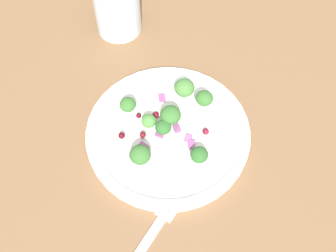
% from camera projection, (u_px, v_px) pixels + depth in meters
% --- Properties ---
extents(ground_plane, '(1.80, 1.80, 0.02)m').
position_uv_depth(ground_plane, '(188.00, 148.00, 0.64)').
color(ground_plane, brown).
extents(plate, '(0.23, 0.23, 0.02)m').
position_uv_depth(plate, '(168.00, 133.00, 0.63)').
color(plate, white).
rests_on(plate, ground_plane).
extents(dressing_pool, '(0.14, 0.14, 0.00)m').
position_uv_depth(dressing_pool, '(168.00, 131.00, 0.63)').
color(dressing_pool, white).
rests_on(dressing_pool, plate).
extents(broccoli_floret_0, '(0.03, 0.03, 0.03)m').
position_uv_depth(broccoli_floret_0, '(204.00, 98.00, 0.63)').
color(broccoli_floret_0, '#9EC684').
rests_on(broccoli_floret_0, plate).
extents(broccoli_floret_1, '(0.02, 0.02, 0.02)m').
position_uv_depth(broccoli_floret_1, '(202.00, 154.00, 0.59)').
color(broccoli_floret_1, '#8EB77A').
rests_on(broccoli_floret_1, plate).
extents(broccoli_floret_2, '(0.02, 0.02, 0.02)m').
position_uv_depth(broccoli_floret_2, '(128.00, 105.00, 0.63)').
color(broccoli_floret_2, '#9EC684').
rests_on(broccoli_floret_2, plate).
extents(broccoli_floret_3, '(0.03, 0.03, 0.03)m').
position_uv_depth(broccoli_floret_3, '(140.00, 155.00, 0.58)').
color(broccoli_floret_3, '#ADD18E').
rests_on(broccoli_floret_3, plate).
extents(broccoli_floret_4, '(0.02, 0.02, 0.02)m').
position_uv_depth(broccoli_floret_4, '(163.00, 127.00, 0.61)').
color(broccoli_floret_4, '#8EB77A').
rests_on(broccoli_floret_4, plate).
extents(broccoli_floret_5, '(0.03, 0.03, 0.03)m').
position_uv_depth(broccoli_floret_5, '(184.00, 88.00, 0.64)').
color(broccoli_floret_5, '#8EB77A').
rests_on(broccoli_floret_5, plate).
extents(broccoli_floret_6, '(0.02, 0.02, 0.02)m').
position_uv_depth(broccoli_floret_6, '(149.00, 121.00, 0.62)').
color(broccoli_floret_6, '#ADD18E').
rests_on(broccoli_floret_6, plate).
extents(broccoli_floret_7, '(0.03, 0.03, 0.03)m').
position_uv_depth(broccoli_floret_7, '(171.00, 115.00, 0.61)').
color(broccoli_floret_7, '#ADD18E').
rests_on(broccoli_floret_7, plate).
extents(cranberry_0, '(0.01, 0.01, 0.01)m').
position_uv_depth(cranberry_0, '(139.00, 116.00, 0.64)').
color(cranberry_0, '#4C0A14').
rests_on(cranberry_0, plate).
extents(cranberry_1, '(0.01, 0.01, 0.01)m').
position_uv_depth(cranberry_1, '(156.00, 115.00, 0.64)').
color(cranberry_1, maroon).
rests_on(cranberry_1, plate).
extents(cranberry_2, '(0.01, 0.01, 0.01)m').
position_uv_depth(cranberry_2, '(122.00, 136.00, 0.62)').
color(cranberry_2, '#4C0A14').
rests_on(cranberry_2, plate).
extents(cranberry_3, '(0.01, 0.01, 0.01)m').
position_uv_depth(cranberry_3, '(143.00, 135.00, 0.62)').
color(cranberry_3, maroon).
rests_on(cranberry_3, plate).
extents(cranberry_4, '(0.01, 0.01, 0.01)m').
position_uv_depth(cranberry_4, '(206.00, 132.00, 0.62)').
color(cranberry_4, maroon).
rests_on(cranberry_4, plate).
extents(onion_bit_0, '(0.02, 0.01, 0.01)m').
position_uv_depth(onion_bit_0, '(193.00, 144.00, 0.61)').
color(onion_bit_0, '#934C84').
rests_on(onion_bit_0, plate).
extents(onion_bit_1, '(0.02, 0.02, 0.00)m').
position_uv_depth(onion_bit_1, '(161.00, 133.00, 0.62)').
color(onion_bit_1, '#934C84').
rests_on(onion_bit_1, plate).
extents(onion_bit_2, '(0.01, 0.01, 0.00)m').
position_uv_depth(onion_bit_2, '(162.00, 98.00, 0.65)').
color(onion_bit_2, '#934C84').
rests_on(onion_bit_2, plate).
extents(onion_bit_3, '(0.01, 0.01, 0.01)m').
position_uv_depth(onion_bit_3, '(187.00, 140.00, 0.62)').
color(onion_bit_3, '#A35B93').
rests_on(onion_bit_3, plate).
extents(onion_bit_4, '(0.02, 0.01, 0.00)m').
position_uv_depth(onion_bit_4, '(143.00, 146.00, 0.61)').
color(onion_bit_4, '#934C84').
rests_on(onion_bit_4, plate).
extents(onion_bit_5, '(0.01, 0.01, 0.00)m').
position_uv_depth(onion_bit_5, '(177.00, 128.00, 0.62)').
color(onion_bit_5, '#934C84').
rests_on(onion_bit_5, plate).
extents(fork, '(0.12, 0.16, 0.01)m').
position_uv_depth(fork, '(143.00, 247.00, 0.55)').
color(fork, silver).
rests_on(fork, ground_plane).
extents(water_glass, '(0.07, 0.07, 0.09)m').
position_uv_depth(water_glass, '(117.00, 7.00, 0.71)').
color(water_glass, silver).
rests_on(water_glass, ground_plane).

